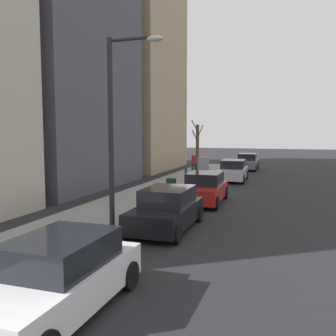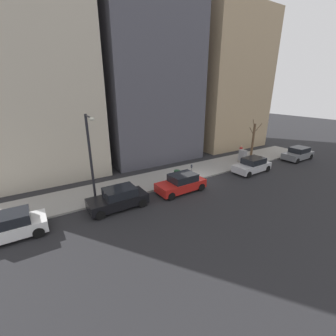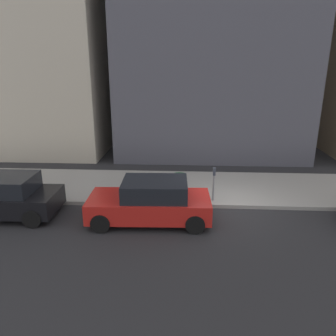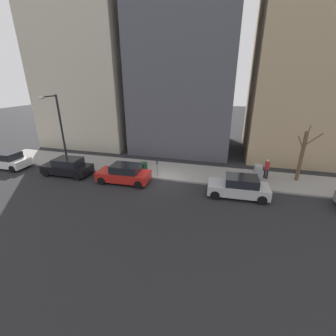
{
  "view_description": "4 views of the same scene",
  "coord_description": "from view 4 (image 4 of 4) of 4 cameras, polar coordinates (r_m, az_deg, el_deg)",
  "views": [
    {
      "loc": [
        -5.31,
        20.89,
        3.56
      ],
      "look_at": [
        1.79,
        -0.33,
        1.38
      ],
      "focal_mm": 40.0,
      "sensor_mm": 36.0,
      "label": 1
    },
    {
      "loc": [
        -15.26,
        12.85,
        8.25
      ],
      "look_at": [
        1.98,
        2.11,
        1.02
      ],
      "focal_mm": 24.0,
      "sensor_mm": 36.0,
      "label": 2
    },
    {
      "loc": [
        -11.57,
        1.58,
        5.34
      ],
      "look_at": [
        0.48,
        2.24,
        1.45
      ],
      "focal_mm": 35.0,
      "sensor_mm": 36.0,
      "label": 3
    },
    {
      "loc": [
        -16.38,
        -5.02,
        7.82
      ],
      "look_at": [
        0.42,
        -0.51,
        0.97
      ],
      "focal_mm": 24.0,
      "sensor_mm": 36.0,
      "label": 4
    }
  ],
  "objects": [
    {
      "name": "parked_car_red",
      "position": [
        18.5,
        -11.07,
        -1.44
      ],
      "size": [
        2.04,
        4.26,
        1.52
      ],
      "rotation": [
        0.0,
        0.0,
        0.03
      ],
      "color": "red",
      "rests_on": "ground"
    },
    {
      "name": "bare_tree",
      "position": [
        20.64,
        30.87,
        2.77
      ],
      "size": [
        0.93,
        1.51,
        4.43
      ],
      "color": "brown",
      "rests_on": "sidewalk"
    },
    {
      "name": "parked_car_white",
      "position": [
        26.13,
        -35.76,
        1.62
      ],
      "size": [
        1.93,
        4.21,
        1.52
      ],
      "rotation": [
        0.0,
        0.0,
        0.0
      ],
      "color": "white",
      "rests_on": "ground"
    },
    {
      "name": "sidewalk",
      "position": [
        20.57,
        -0.23,
        -0.61
      ],
      "size": [
        4.0,
        36.0,
        0.15
      ],
      "primitive_type": "cube",
      "color": "gray",
      "rests_on": "ground"
    },
    {
      "name": "streetlamp",
      "position": [
        22.41,
        -25.95,
        9.61
      ],
      "size": [
        1.97,
        0.32,
        6.5
      ],
      "color": "black",
      "rests_on": "sidewalk"
    },
    {
      "name": "office_tower_left",
      "position": [
        28.2,
        32.56,
        21.0
      ],
      "size": [
        10.62,
        10.62,
        18.18
      ],
      "primitive_type": "cube",
      "color": "tan",
      "rests_on": "ground"
    },
    {
      "name": "office_block_center",
      "position": [
        28.06,
        4.97,
        29.74
      ],
      "size": [
        10.8,
        10.8,
        23.74
      ],
      "primitive_type": "cube",
      "color": "#4C4C56",
      "rests_on": "ground"
    },
    {
      "name": "trash_bin",
      "position": [
        19.93,
        -6.03,
        0.14
      ],
      "size": [
        0.56,
        0.56,
        0.9
      ],
      "primitive_type": "cylinder",
      "color": "#14381E",
      "rests_on": "sidewalk"
    },
    {
      "name": "parked_car_black",
      "position": [
        21.48,
        -24.16,
        0.28
      ],
      "size": [
        1.96,
        4.22,
        1.52
      ],
      "rotation": [
        0.0,
        0.0,
        0.01
      ],
      "color": "black",
      "rests_on": "ground"
    },
    {
      "name": "parking_meter",
      "position": [
        18.98,
        -2.79,
        0.35
      ],
      "size": [
        0.14,
        0.1,
        1.35
      ],
      "color": "slate",
      "rests_on": "sidewalk"
    },
    {
      "name": "parked_car_silver",
      "position": [
        16.77,
        17.54,
        -4.57
      ],
      "size": [
        2.06,
        4.26,
        1.52
      ],
      "rotation": [
        0.0,
        0.0,
        0.04
      ],
      "color": "#B7B7BC",
      "rests_on": "ground"
    },
    {
      "name": "ground_plane",
      "position": [
        18.84,
        -1.83,
        -3.03
      ],
      "size": [
        120.0,
        120.0,
        0.0
      ],
      "primitive_type": "plane",
      "color": "#232326"
    },
    {
      "name": "utility_box",
      "position": [
        19.19,
        21.73,
        -1.41
      ],
      "size": [
        0.83,
        0.61,
        1.43
      ],
      "color": "#A8A399",
      "rests_on": "sidewalk"
    },
    {
      "name": "pedestrian_near_meter",
      "position": [
        20.14,
        23.83,
        0.06
      ],
      "size": [
        0.36,
        0.36,
        1.66
      ],
      "rotation": [
        0.0,
        0.0,
        0.74
      ],
      "color": "#1E1E2D",
      "rests_on": "sidewalk"
    },
    {
      "name": "office_tower_right",
      "position": [
        32.38,
        -18.88,
        27.8
      ],
      "size": [
        10.83,
        10.83,
        23.86
      ],
      "primitive_type": "cube",
      "color": "#BCB29E",
      "rests_on": "ground"
    }
  ]
}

